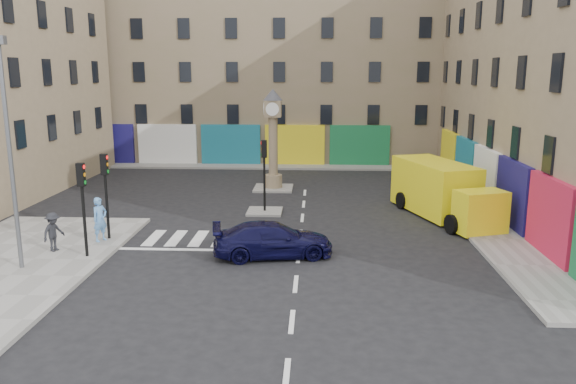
# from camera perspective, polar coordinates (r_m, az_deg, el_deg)

# --- Properties ---
(ground) EXTENTS (120.00, 120.00, 0.00)m
(ground) POSITION_cam_1_polar(r_m,az_deg,el_deg) (21.67, 0.98, -7.40)
(ground) COLOR black
(ground) RESTS_ON ground
(sidewalk_right) EXTENTS (2.60, 30.00, 0.15)m
(sidewalk_right) POSITION_cam_1_polar(r_m,az_deg,el_deg) (32.26, 17.25, -1.25)
(sidewalk_right) COLOR gray
(sidewalk_right) RESTS_ON ground
(sidewalk_far) EXTENTS (32.00, 2.40, 0.15)m
(sidewalk_far) POSITION_cam_1_polar(r_m,az_deg,el_deg) (43.46, -3.30, 2.65)
(sidewalk_far) COLOR gray
(sidewalk_far) RESTS_ON ground
(island_near) EXTENTS (1.80, 1.80, 0.12)m
(island_near) POSITION_cam_1_polar(r_m,az_deg,el_deg) (29.43, -2.38, -1.99)
(island_near) COLOR gray
(island_near) RESTS_ON ground
(island_far) EXTENTS (2.40, 2.40, 0.12)m
(island_far) POSITION_cam_1_polar(r_m,az_deg,el_deg) (35.26, -1.49, 0.39)
(island_far) COLOR gray
(island_far) RESTS_ON ground
(building_far) EXTENTS (32.00, 10.00, 17.00)m
(building_far) POSITION_cam_1_polar(r_m,az_deg,el_deg) (48.65, -2.67, 13.63)
(building_far) COLOR #7F6B55
(building_far) RESTS_ON ground
(traffic_light_left_near) EXTENTS (0.28, 0.22, 3.70)m
(traffic_light_left_near) POSITION_cam_1_polar(r_m,az_deg,el_deg) (22.95, -20.16, -0.25)
(traffic_light_left_near) COLOR black
(traffic_light_left_near) RESTS_ON sidewalk_left
(traffic_light_left_far) EXTENTS (0.28, 0.22, 3.70)m
(traffic_light_left_far) POSITION_cam_1_polar(r_m,az_deg,el_deg) (25.13, -18.06, 0.93)
(traffic_light_left_far) COLOR black
(traffic_light_left_far) RESTS_ON sidewalk_left
(traffic_light_island) EXTENTS (0.28, 0.22, 3.70)m
(traffic_light_island) POSITION_cam_1_polar(r_m,az_deg,el_deg) (28.91, -2.43, 2.87)
(traffic_light_island) COLOR black
(traffic_light_island) RESTS_ON island_near
(lamp_post) EXTENTS (0.50, 0.25, 8.30)m
(lamp_post) POSITION_cam_1_polar(r_m,az_deg,el_deg) (22.21, -26.50, 4.52)
(lamp_post) COLOR #595B60
(lamp_post) RESTS_ON sidewalk_left
(clock_pillar) EXTENTS (1.20, 1.20, 6.10)m
(clock_pillar) POSITION_cam_1_polar(r_m,az_deg,el_deg) (34.71, -1.53, 6.04)
(clock_pillar) COLOR #8D795C
(clock_pillar) RESTS_ON island_far
(navy_sedan) EXTENTS (5.03, 2.76, 1.38)m
(navy_sedan) POSITION_cam_1_polar(r_m,az_deg,el_deg) (22.43, -1.54, -4.86)
(navy_sedan) COLOR black
(navy_sedan) RESTS_ON ground
(yellow_van) EXTENTS (4.44, 7.78, 2.71)m
(yellow_van) POSITION_cam_1_polar(r_m,az_deg,el_deg) (29.32, 15.37, 0.10)
(yellow_van) COLOR yellow
(yellow_van) RESTS_ON ground
(pedestrian_blue) EXTENTS (0.74, 0.83, 1.90)m
(pedestrian_blue) POSITION_cam_1_polar(r_m,az_deg,el_deg) (25.17, -18.57, -2.64)
(pedestrian_blue) COLOR #5A91CE
(pedestrian_blue) RESTS_ON sidewalk_left
(pedestrian_dark) EXTENTS (0.91, 1.17, 1.59)m
(pedestrian_dark) POSITION_cam_1_polar(r_m,az_deg,el_deg) (24.47, -22.73, -3.75)
(pedestrian_dark) COLOR black
(pedestrian_dark) RESTS_ON sidewalk_left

